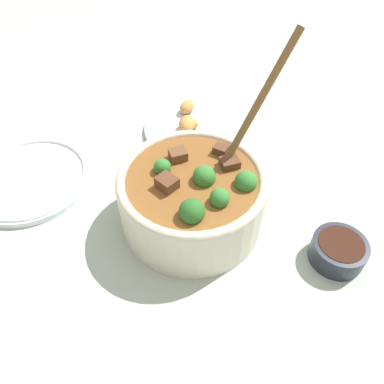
{
  "coord_description": "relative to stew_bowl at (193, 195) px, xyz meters",
  "views": [
    {
      "loc": [
        -0.11,
        -0.41,
        0.53
      ],
      "look_at": [
        0.0,
        0.0,
        0.07
      ],
      "focal_mm": 35.0,
      "sensor_mm": 36.0,
      "label": 1
    }
  ],
  "objects": [
    {
      "name": "food_plate",
      "position": [
        0.06,
        0.25,
        -0.05
      ],
      "size": [
        0.2,
        0.2,
        0.04
      ],
      "color": "white",
      "rests_on": "ground_plane"
    },
    {
      "name": "stew_bowl",
      "position": [
        0.0,
        0.0,
        0.0
      ],
      "size": [
        0.3,
        0.25,
        0.31
      ],
      "color": "beige",
      "rests_on": "ground_plane"
    },
    {
      "name": "condiment_bowl",
      "position": [
        0.2,
        -0.14,
        -0.04
      ],
      "size": [
        0.09,
        0.09,
        0.04
      ],
      "color": "#232833",
      "rests_on": "ground_plane"
    },
    {
      "name": "empty_plate",
      "position": [
        -0.28,
        0.18,
        -0.06
      ],
      "size": [
        0.24,
        0.24,
        0.02
      ],
      "color": "white",
      "rests_on": "ground_plane"
    },
    {
      "name": "ground_plane",
      "position": [
        -0.0,
        0.0,
        -0.06
      ],
      "size": [
        4.0,
        4.0,
        0.0
      ],
      "primitive_type": "plane",
      "color": "#ADBCAD"
    }
  ]
}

